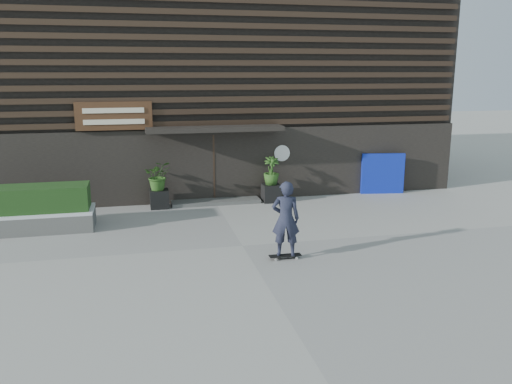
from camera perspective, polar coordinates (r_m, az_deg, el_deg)
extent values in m
plane|color=#A19F99|center=(13.60, -1.49, -5.87)|extent=(80.00, 80.00, 0.00)
cube|color=#4A4A48|center=(17.94, -4.39, -1.02)|extent=(3.00, 0.80, 0.12)
cube|color=black|center=(17.52, -10.46, -0.74)|extent=(0.60, 0.60, 0.60)
imported|color=#2D591E|center=(17.35, -10.57, 1.76)|extent=(0.86, 0.75, 0.96)
cube|color=black|center=(18.05, 1.66, -0.11)|extent=(0.60, 0.60, 0.60)
imported|color=#2D591E|center=(17.89, 1.68, 2.32)|extent=(0.54, 0.54, 0.96)
cube|color=#4F504D|center=(16.08, -23.38, -3.04)|extent=(3.50, 1.20, 0.50)
cube|color=silver|center=(16.01, -23.47, -2.04)|extent=(3.50, 1.20, 0.08)
cube|color=#1A3A15|center=(15.92, -23.60, -0.68)|extent=(3.30, 1.00, 0.70)
cube|color=#0C1EA3|center=(19.73, 13.61, 1.96)|extent=(1.58, 0.35, 1.48)
cube|color=black|center=(22.76, -6.63, 11.93)|extent=(18.00, 10.00, 8.00)
cube|color=black|center=(18.02, -4.62, 2.91)|extent=(18.00, 0.12, 2.50)
cube|color=#38281E|center=(17.76, -4.67, 7.48)|extent=(17.60, 0.08, 0.18)
cube|color=#38281E|center=(17.73, -4.70, 8.75)|extent=(17.60, 0.08, 0.18)
cube|color=#38281E|center=(17.70, -4.72, 10.01)|extent=(17.60, 0.08, 0.18)
cube|color=#38281E|center=(17.69, -4.75, 11.28)|extent=(17.60, 0.08, 0.18)
cube|color=#38281E|center=(17.68, -4.77, 12.55)|extent=(17.60, 0.08, 0.18)
cube|color=#38281E|center=(17.68, -4.79, 13.82)|extent=(17.60, 0.08, 0.18)
cube|color=#38281E|center=(17.69, -4.82, 15.09)|extent=(17.60, 0.08, 0.18)
cube|color=#38281E|center=(17.71, -4.84, 16.36)|extent=(17.60, 0.08, 0.18)
cube|color=#38281E|center=(17.74, -4.87, 17.63)|extent=(17.60, 0.08, 0.18)
cube|color=#38281E|center=(17.77, -4.90, 18.89)|extent=(17.60, 0.08, 0.18)
cube|color=black|center=(17.40, -4.48, 6.88)|extent=(4.50, 1.00, 0.15)
cube|color=black|center=(18.19, -4.68, 2.68)|extent=(2.40, 0.30, 2.30)
cube|color=#38281E|center=(18.01, -4.60, 2.58)|extent=(0.06, 0.10, 2.30)
cube|color=#472B19|center=(17.49, -15.19, 7.98)|extent=(2.40, 0.10, 0.90)
cube|color=beige|center=(17.41, -15.23, 8.55)|extent=(1.90, 0.02, 0.16)
cube|color=beige|center=(17.43, -15.16, 7.37)|extent=(1.90, 0.02, 0.16)
cylinder|color=white|center=(18.37, 2.85, 4.24)|extent=(0.56, 0.03, 0.56)
cube|color=black|center=(12.68, 3.19, -6.90)|extent=(0.78, 0.20, 0.02)
cylinder|color=#AEAEA9|center=(12.54, 2.16, -7.39)|extent=(0.06, 0.03, 0.06)
cylinder|color=#ACACA7|center=(12.73, 1.93, -7.09)|extent=(0.06, 0.03, 0.06)
cylinder|color=#AFAFAA|center=(12.68, 4.45, -7.19)|extent=(0.06, 0.03, 0.06)
cylinder|color=#BBBBB6|center=(12.86, 4.18, -6.90)|extent=(0.06, 0.03, 0.06)
imported|color=#1B1E31|center=(12.40, 3.24, -2.92)|extent=(0.74, 0.57, 1.81)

